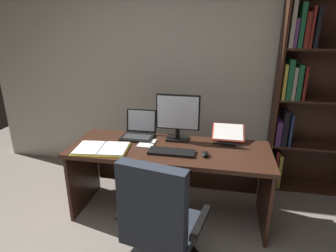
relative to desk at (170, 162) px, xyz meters
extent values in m
cube|color=beige|center=(-0.08, 0.94, 0.76)|extent=(5.00, 0.12, 2.59)
cube|color=#381E14|center=(0.00, -0.08, 0.17)|extent=(1.89, 0.69, 0.04)
cube|color=#381E14|center=(-0.91, -0.08, -0.19)|extent=(0.03, 0.63, 0.69)
cube|color=#381E14|center=(0.91, -0.08, -0.19)|extent=(0.03, 0.63, 0.69)
cube|color=#381E14|center=(0.00, 0.24, -0.16)|extent=(1.77, 0.03, 0.48)
cube|color=#381E14|center=(1.04, 0.71, 0.53)|extent=(0.02, 0.29, 2.13)
cube|color=#381E14|center=(1.48, 0.85, 0.53)|extent=(0.90, 0.01, 2.13)
cube|color=#381E14|center=(1.48, 0.71, -0.53)|extent=(0.85, 0.27, 0.02)
cube|color=black|center=(1.09, 0.67, -0.32)|extent=(0.03, 0.19, 0.39)
cube|color=maroon|center=(1.13, 0.66, -0.29)|extent=(0.03, 0.17, 0.45)
cube|color=gold|center=(1.17, 0.69, -0.32)|extent=(0.03, 0.22, 0.40)
cube|color=#381E14|center=(1.48, 0.71, 0.00)|extent=(0.85, 0.27, 0.02)
cube|color=#512D66|center=(1.10, 0.68, 0.15)|extent=(0.06, 0.21, 0.28)
cube|color=black|center=(1.16, 0.68, 0.21)|extent=(0.05, 0.21, 0.39)
cube|color=navy|center=(1.22, 0.67, 0.20)|extent=(0.03, 0.19, 0.37)
cube|color=#381E14|center=(1.48, 0.71, 0.53)|extent=(0.85, 0.27, 0.02)
cube|color=gold|center=(1.09, 0.67, 0.72)|extent=(0.03, 0.19, 0.36)
cube|color=#195633|center=(1.14, 0.69, 0.75)|extent=(0.05, 0.22, 0.42)
cube|color=gray|center=(1.19, 0.69, 0.71)|extent=(0.03, 0.23, 0.34)
cube|color=#195633|center=(1.23, 0.69, 0.72)|extent=(0.05, 0.23, 0.37)
cube|color=maroon|center=(1.29, 0.68, 0.72)|extent=(0.03, 0.21, 0.35)
cube|color=#381E14|center=(1.48, 0.71, 1.06)|extent=(0.85, 0.27, 0.02)
cube|color=gray|center=(1.09, 0.68, 1.30)|extent=(0.04, 0.20, 0.46)
cube|color=#512D66|center=(1.13, 0.68, 1.21)|extent=(0.03, 0.20, 0.28)
cube|color=#195633|center=(1.18, 0.69, 1.28)|extent=(0.04, 0.23, 0.42)
cube|color=maroon|center=(1.23, 0.68, 1.24)|extent=(0.04, 0.21, 0.33)
cube|color=maroon|center=(1.27, 0.66, 1.26)|extent=(0.03, 0.17, 0.39)
cube|color=black|center=(1.32, 0.66, 1.26)|extent=(0.03, 0.17, 0.38)
cylinder|color=black|center=(0.09, -0.76, -0.34)|extent=(0.06, 0.06, 0.30)
cube|color=#232833|center=(0.09, -0.76, -0.15)|extent=(0.58, 0.57, 0.07)
cube|color=#232833|center=(0.06, -0.96, 0.17)|extent=(0.49, 0.19, 0.57)
cube|color=black|center=(-0.18, -0.71, -0.03)|extent=(0.12, 0.39, 0.04)
cube|color=black|center=(0.37, -0.81, -0.03)|extent=(0.12, 0.39, 0.04)
cube|color=black|center=(0.05, 0.14, 0.20)|extent=(0.22, 0.16, 0.02)
cylinder|color=black|center=(0.05, 0.14, 0.26)|extent=(0.04, 0.04, 0.09)
cube|color=black|center=(0.05, 0.15, 0.48)|extent=(0.43, 0.02, 0.35)
cube|color=silver|center=(0.05, 0.13, 0.48)|extent=(0.40, 0.00, 0.32)
cube|color=black|center=(-0.36, 0.10, 0.20)|extent=(0.32, 0.25, 0.02)
cube|color=#2D2D30|center=(-0.36, 0.08, 0.22)|extent=(0.27, 0.14, 0.00)
cube|color=black|center=(-0.36, 0.25, 0.33)|extent=(0.32, 0.05, 0.24)
cube|color=silver|center=(-0.36, 0.25, 0.33)|extent=(0.29, 0.04, 0.21)
cube|color=black|center=(0.05, -0.20, 0.20)|extent=(0.42, 0.15, 0.02)
ellipsoid|color=black|center=(0.35, -0.20, 0.21)|extent=(0.06, 0.10, 0.04)
cube|color=black|center=(0.55, 0.12, 0.20)|extent=(0.14, 0.12, 0.01)
cube|color=black|center=(0.55, 0.07, 0.21)|extent=(0.28, 0.01, 0.01)
cube|color=#DB422D|center=(0.55, 0.23, 0.27)|extent=(0.31, 0.23, 0.11)
cube|color=white|center=(0.55, 0.23, 0.28)|extent=(0.29, 0.21, 0.10)
cube|color=yellow|center=(-0.72, -0.26, 0.20)|extent=(0.28, 0.34, 0.01)
cube|color=yellow|center=(-0.48, -0.23, 0.20)|extent=(0.28, 0.34, 0.01)
cube|color=white|center=(-0.72, -0.26, 0.21)|extent=(0.26, 0.32, 0.02)
cube|color=white|center=(-0.48, -0.23, 0.21)|extent=(0.26, 0.32, 0.02)
cylinder|color=#B7B7BC|center=(-0.60, -0.25, 0.20)|extent=(0.05, 0.29, 0.02)
cube|color=white|center=(-0.23, -0.02, 0.20)|extent=(0.15, 0.21, 0.01)
cylinder|color=black|center=(-0.21, -0.02, 0.21)|extent=(0.14, 0.04, 0.01)
camera|label=1|loc=(0.46, -2.46, 1.26)|focal=29.93mm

